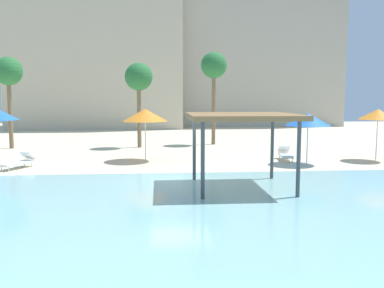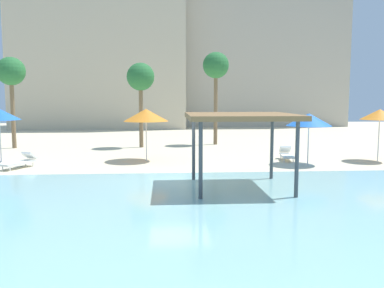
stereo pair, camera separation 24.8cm
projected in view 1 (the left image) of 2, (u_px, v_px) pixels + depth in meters
ground_plane at (180, 180)px, 17.28m from camera, size 80.00×80.00×0.00m
lagoon_water at (189, 215)px, 12.08m from camera, size 44.00×13.50×0.04m
shade_pavilion at (242, 119)px, 15.45m from camera, size 4.00×4.00×2.84m
beach_umbrella_blue_1 at (308, 120)px, 21.25m from camera, size 2.32×2.32×2.64m
beach_umbrella_orange_2 at (145, 115)px, 22.36m from camera, size 2.44×2.44×2.84m
beach_umbrella_orange_3 at (378, 114)px, 22.42m from camera, size 2.06×2.06×2.82m
lounge_chair_1 at (285, 154)px, 22.91m from camera, size 0.89×1.97×0.74m
lounge_chair_2 at (20, 162)px, 20.21m from camera, size 1.41×1.96×0.74m
palm_tree_0 at (8, 73)px, 27.56m from camera, size 1.90×1.90×6.16m
palm_tree_1 at (139, 79)px, 28.18m from camera, size 1.90×1.90×5.81m
palm_tree_2 at (214, 68)px, 29.90m from camera, size 1.90×1.90×6.72m
hotel_block_0 at (98, 33)px, 46.92m from camera, size 18.78×9.09×21.43m
hotel_block_1 at (249, 39)px, 52.00m from camera, size 20.94×10.14×21.58m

